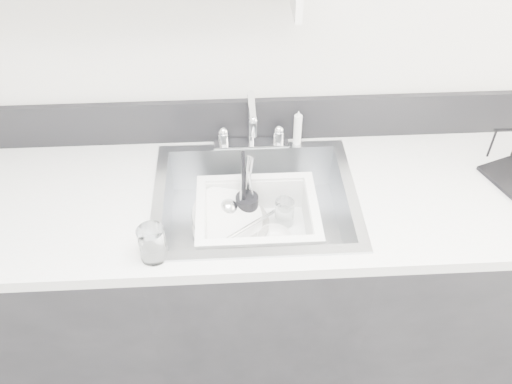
{
  "coord_description": "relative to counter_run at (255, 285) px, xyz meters",
  "views": [
    {
      "loc": [
        -0.07,
        -0.06,
        2.08
      ],
      "look_at": [
        0.0,
        1.14,
        0.98
      ],
      "focal_mm": 38.0,
      "sensor_mm": 36.0,
      "label": 1
    }
  ],
  "objects": [
    {
      "name": "room_shell",
      "position": [
        0.0,
        -0.8,
        1.22
      ],
      "size": [
        3.5,
        3.0,
        2.6
      ],
      "color": "silver",
      "rests_on": "ground"
    },
    {
      "name": "counter_run",
      "position": [
        0.0,
        0.0,
        0.0
      ],
      "size": [
        3.2,
        0.62,
        0.92
      ],
      "color": "black",
      "rests_on": "ground"
    },
    {
      "name": "backsplash",
      "position": [
        0.0,
        0.3,
        0.54
      ],
      "size": [
        3.2,
        0.02,
        0.16
      ],
      "primitive_type": "cube",
      "color": "black",
      "rests_on": "counter_run"
    },
    {
      "name": "sink",
      "position": [
        0.0,
        0.0,
        0.37
      ],
      "size": [
        0.64,
        0.52,
        0.2
      ],
      "primitive_type": null,
      "color": "silver",
      "rests_on": "counter_run"
    },
    {
      "name": "faucet",
      "position": [
        0.0,
        0.25,
        0.52
      ],
      "size": [
        0.26,
        0.18,
        0.23
      ],
      "color": "silver",
      "rests_on": "counter_run"
    },
    {
      "name": "side_sprayer",
      "position": [
        0.16,
        0.25,
        0.53
      ],
      "size": [
        0.03,
        0.03,
        0.14
      ],
      "primitive_type": "cylinder",
      "color": "white",
      "rests_on": "counter_run"
    },
    {
      "name": "wash_tub",
      "position": [
        0.0,
        -0.03,
        0.37
      ],
      "size": [
        0.41,
        0.35,
        0.15
      ],
      "primitive_type": null,
      "rotation": [
        0.0,
        0.0,
        0.1
      ],
      "color": "white",
      "rests_on": "sink"
    },
    {
      "name": "plate_stack",
      "position": [
        -0.08,
        0.0,
        0.34
      ],
      "size": [
        0.28,
        0.28,
        0.11
      ],
      "rotation": [
        0.0,
        0.0,
        0.38
      ],
      "color": "white",
      "rests_on": "wash_tub"
    },
    {
      "name": "utensil_cup",
      "position": [
        -0.02,
        0.06,
        0.36
      ],
      "size": [
        0.08,
        0.08,
        0.26
      ],
      "rotation": [
        0.0,
        0.0,
        -0.28
      ],
      "color": "black",
      "rests_on": "wash_tub"
    },
    {
      "name": "ladle",
      "position": [
        -0.04,
        -0.01,
        0.35
      ],
      "size": [
        0.26,
        0.26,
        0.08
      ],
      "primitive_type": null,
      "rotation": [
        0.0,
        0.0,
        -0.78
      ],
      "color": "silver",
      "rests_on": "wash_tub"
    },
    {
      "name": "tumbler_in_tub",
      "position": [
        0.1,
        0.03,
        0.35
      ],
      "size": [
        0.08,
        0.08,
        0.09
      ],
      "primitive_type": "cylinder",
      "rotation": [
        0.0,
        0.0,
        -0.35
      ],
      "color": "white",
      "rests_on": "wash_tub"
    },
    {
      "name": "tumbler_counter",
      "position": [
        -0.3,
        -0.24,
        0.51
      ],
      "size": [
        0.09,
        0.09,
        0.11
      ],
      "primitive_type": "cylinder",
      "rotation": [
        0.0,
        0.0,
        0.23
      ],
      "color": "white",
      "rests_on": "counter_run"
    },
    {
      "name": "bowl_small",
      "position": [
        0.06,
        -0.07,
        0.32
      ],
      "size": [
        0.13,
        0.13,
        0.03
      ],
      "primitive_type": "imported",
      "rotation": [
        0.0,
        0.0,
        -0.19
      ],
      "color": "white",
      "rests_on": "wash_tub"
    }
  ]
}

